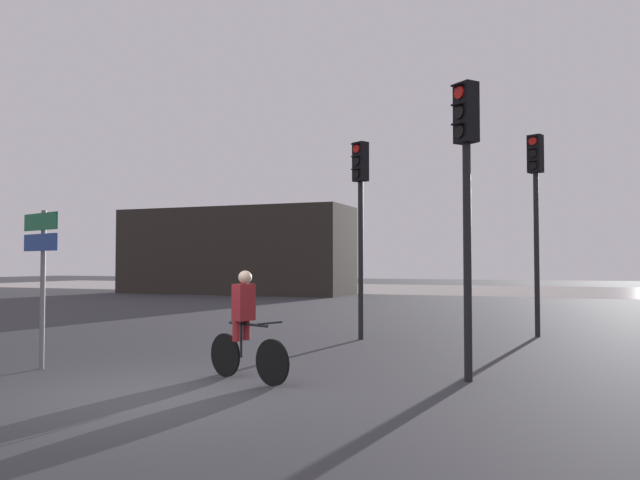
{
  "coord_description": "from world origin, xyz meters",
  "views": [
    {
      "loc": [
        5.1,
        -6.8,
        1.73
      ],
      "look_at": [
        0.5,
        5.0,
        2.2
      ],
      "focal_mm": 35.0,
      "sensor_mm": 36.0,
      "label": 1
    }
  ],
  "objects_px": {
    "distant_building": "(235,251)",
    "traffic_light_far_right": "(536,197)",
    "cyclist": "(245,325)",
    "traffic_light_center": "(360,202)",
    "traffic_light_near_right": "(466,173)",
    "direction_sign_post": "(41,259)"
  },
  "relations": [
    {
      "from": "distant_building",
      "to": "cyclist",
      "type": "distance_m",
      "value": 26.53
    },
    {
      "from": "distant_building",
      "to": "cyclist",
      "type": "bearing_deg",
      "value": -60.54
    },
    {
      "from": "traffic_light_near_right",
      "to": "traffic_light_far_right",
      "type": "xyz_separation_m",
      "value": [
        0.74,
        6.21,
        0.23
      ]
    },
    {
      "from": "traffic_light_near_right",
      "to": "traffic_light_center",
      "type": "height_order",
      "value": "traffic_light_center"
    },
    {
      "from": "traffic_light_far_right",
      "to": "traffic_light_center",
      "type": "bearing_deg",
      "value": 51.62
    },
    {
      "from": "cyclist",
      "to": "direction_sign_post",
      "type": "bearing_deg",
      "value": -63.06
    },
    {
      "from": "distant_building",
      "to": "traffic_light_near_right",
      "type": "height_order",
      "value": "distant_building"
    },
    {
      "from": "traffic_light_near_right",
      "to": "cyclist",
      "type": "height_order",
      "value": "traffic_light_near_right"
    },
    {
      "from": "traffic_light_near_right",
      "to": "direction_sign_post",
      "type": "xyz_separation_m",
      "value": [
        -6.66,
        -1.48,
        -1.27
      ]
    },
    {
      "from": "cyclist",
      "to": "traffic_light_far_right",
      "type": "bearing_deg",
      "value": 174.05
    },
    {
      "from": "distant_building",
      "to": "traffic_light_far_right",
      "type": "distance_m",
      "value": 23.05
    },
    {
      "from": "distant_building",
      "to": "cyclist",
      "type": "relative_size",
      "value": 8.27
    },
    {
      "from": "distant_building",
      "to": "traffic_light_center",
      "type": "xyz_separation_m",
      "value": [
        13.12,
        -17.71,
        0.71
      ]
    },
    {
      "from": "distant_building",
      "to": "direction_sign_post",
      "type": "distance_m",
      "value": 25.24
    },
    {
      "from": "distant_building",
      "to": "traffic_light_near_right",
      "type": "distance_m",
      "value": 27.21
    },
    {
      "from": "traffic_light_center",
      "to": "direction_sign_post",
      "type": "distance_m",
      "value": 6.91
    },
    {
      "from": "traffic_light_near_right",
      "to": "traffic_light_center",
      "type": "bearing_deg",
      "value": -15.1
    },
    {
      "from": "direction_sign_post",
      "to": "distant_building",
      "type": "bearing_deg",
      "value": -49.09
    },
    {
      "from": "traffic_light_near_right",
      "to": "direction_sign_post",
      "type": "relative_size",
      "value": 1.7
    },
    {
      "from": "distant_building",
      "to": "traffic_light_center",
      "type": "height_order",
      "value": "distant_building"
    },
    {
      "from": "direction_sign_post",
      "to": "cyclist",
      "type": "relative_size",
      "value": 1.6
    },
    {
      "from": "distant_building",
      "to": "traffic_light_far_right",
      "type": "bearing_deg",
      "value": -43.03
    }
  ]
}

